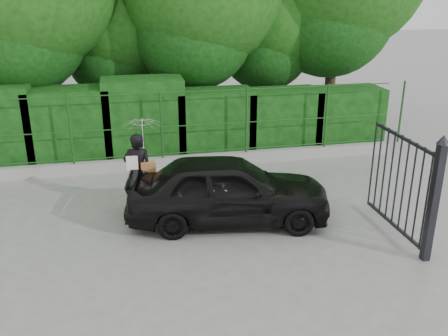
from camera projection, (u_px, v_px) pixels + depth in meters
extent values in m
plane|color=gray|center=(164.00, 253.00, 9.27)|extent=(80.00, 80.00, 0.00)
cube|color=#9E9E99|center=(148.00, 164.00, 13.34)|extent=(14.00, 0.25, 0.30)
cylinder|color=#194818|center=(70.00, 130.00, 12.60)|extent=(0.06, 0.06, 1.80)
cylinder|color=#194818|center=(161.00, 125.00, 13.04)|extent=(0.06, 0.06, 1.80)
cylinder|color=#194818|center=(247.00, 120.00, 13.49)|extent=(0.06, 0.06, 1.80)
cylinder|color=#194818|center=(326.00, 116.00, 13.93)|extent=(0.06, 0.06, 1.80)
cylinder|color=#194818|center=(401.00, 112.00, 14.37)|extent=(0.06, 0.06, 1.80)
cylinder|color=#194818|center=(148.00, 155.00, 13.25)|extent=(13.60, 0.03, 0.03)
cylinder|color=#194818|center=(146.00, 128.00, 12.99)|extent=(13.60, 0.03, 0.03)
cylinder|color=#194818|center=(144.00, 94.00, 12.67)|extent=(13.60, 0.03, 0.03)
cube|color=black|center=(70.00, 126.00, 13.56)|extent=(2.20, 1.20, 2.07)
cube|color=black|center=(144.00, 119.00, 13.91)|extent=(2.20, 1.20, 2.27)
cube|color=black|center=(214.00, 122.00, 14.36)|extent=(2.20, 1.20, 1.86)
cube|color=black|center=(281.00, 119.00, 14.76)|extent=(2.20, 1.20, 1.78)
cube|color=black|center=(343.00, 116.00, 15.15)|extent=(2.20, 1.20, 1.75)
cylinder|color=black|center=(34.00, 72.00, 14.50)|extent=(0.36, 0.36, 4.50)
cylinder|color=black|center=(123.00, 82.00, 16.39)|extent=(0.36, 0.36, 3.25)
sphere|color=#14470F|center=(118.00, 20.00, 15.70)|extent=(3.90, 3.90, 3.90)
cylinder|color=black|center=(202.00, 69.00, 15.77)|extent=(0.36, 0.36, 4.25)
cylinder|color=black|center=(271.00, 74.00, 17.03)|extent=(0.36, 0.36, 3.50)
sphere|color=#14470F|center=(273.00, 10.00, 16.29)|extent=(4.20, 4.20, 4.20)
cylinder|color=black|center=(332.00, 56.00, 16.83)|extent=(0.36, 0.36, 4.75)
cube|color=black|center=(433.00, 204.00, 8.66)|extent=(0.14, 0.14, 2.20)
cone|color=black|center=(444.00, 139.00, 8.25)|extent=(0.22, 0.22, 0.16)
cube|color=black|center=(393.00, 224.00, 10.05)|extent=(0.05, 2.00, 0.06)
cube|color=black|center=(404.00, 138.00, 9.42)|extent=(0.05, 2.00, 0.06)
cylinder|color=black|center=(426.00, 202.00, 8.87)|extent=(0.04, 0.04, 1.90)
cylinder|color=black|center=(418.00, 197.00, 9.09)|extent=(0.04, 0.04, 1.90)
cylinder|color=black|center=(411.00, 191.00, 9.32)|extent=(0.04, 0.04, 1.90)
cylinder|color=black|center=(404.00, 186.00, 9.55)|extent=(0.04, 0.04, 1.90)
cylinder|color=black|center=(397.00, 181.00, 9.78)|extent=(0.04, 0.04, 1.90)
cylinder|color=black|center=(390.00, 177.00, 10.01)|extent=(0.04, 0.04, 1.90)
cylinder|color=black|center=(384.00, 172.00, 10.24)|extent=(0.04, 0.04, 1.90)
cylinder|color=black|center=(378.00, 168.00, 10.47)|extent=(0.04, 0.04, 1.90)
cylinder|color=black|center=(372.00, 164.00, 10.70)|extent=(0.04, 0.04, 1.90)
imported|color=black|center=(138.00, 171.00, 10.87)|extent=(0.69, 0.52, 1.71)
imported|color=silver|center=(143.00, 135.00, 10.67)|extent=(0.83, 0.84, 0.76)
cube|color=#9F6534|center=(148.00, 167.00, 10.81)|extent=(0.32, 0.15, 0.24)
cube|color=white|center=(132.00, 163.00, 10.66)|extent=(0.25, 0.02, 0.32)
imported|color=black|center=(228.00, 189.00, 10.27)|extent=(4.38, 2.28, 1.42)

